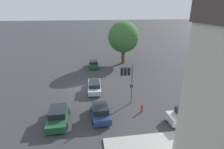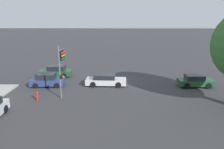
{
  "view_description": "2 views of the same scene",
  "coord_description": "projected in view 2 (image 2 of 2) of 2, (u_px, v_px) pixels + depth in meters",
  "views": [
    {
      "loc": [
        24.02,
        1.14,
        11.16
      ],
      "look_at": [
        0.06,
        4.71,
        1.85
      ],
      "focal_mm": 28.0,
      "sensor_mm": 36.0,
      "label": 1
    },
    {
      "loc": [
        0.19,
        26.78,
        7.73
      ],
      "look_at": [
        0.37,
        4.87,
        2.07
      ],
      "focal_mm": 35.0,
      "sensor_mm": 36.0,
      "label": 2
    }
  ],
  "objects": [
    {
      "name": "ground_plane",
      "position": [
        115.0,
        81.0,
        27.86
      ],
      "size": [
        300.0,
        300.0,
        0.0
      ],
      "primitive_type": "plane",
      "color": "#333335"
    },
    {
      "name": "crossing_car_3",
      "position": [
        56.0,
        71.0,
        29.8
      ],
      "size": [
        4.3,
        2.06,
        1.51
      ],
      "rotation": [
        0.0,
        0.0,
        0.01
      ],
      "color": "#194728",
      "rests_on": "ground_plane"
    },
    {
      "name": "crossing_car_0",
      "position": [
        195.0,
        81.0,
        25.33
      ],
      "size": [
        3.94,
        1.9,
        1.4
      ],
      "rotation": [
        0.0,
        0.0,
        3.13
      ],
      "color": "#194728",
      "rests_on": "ground_plane"
    },
    {
      "name": "crossing_car_1",
      "position": [
        106.0,
        80.0,
        25.78
      ],
      "size": [
        4.79,
        2.02,
        1.34
      ],
      "rotation": [
        0.0,
        0.0,
        3.1
      ],
      "color": "#B7B7BC",
      "rests_on": "ground_plane"
    },
    {
      "name": "traffic_signal",
      "position": [
        61.0,
        60.0,
        21.42
      ],
      "size": [
        0.54,
        1.84,
        5.22
      ],
      "rotation": [
        0.0,
        0.0,
        3.07
      ],
      "color": "#515456",
      "rests_on": "ground_plane"
    },
    {
      "name": "fire_hydrant",
      "position": [
        37.0,
        96.0,
        20.99
      ],
      "size": [
        0.22,
        0.22,
        0.92
      ],
      "color": "red",
      "rests_on": "ground_plane"
    },
    {
      "name": "crossing_car_2",
      "position": [
        47.0,
        80.0,
        25.57
      ],
      "size": [
        3.91,
        2.05,
        1.5
      ],
      "rotation": [
        0.0,
        0.0,
        3.18
      ],
      "color": "navy",
      "rests_on": "ground_plane"
    }
  ]
}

